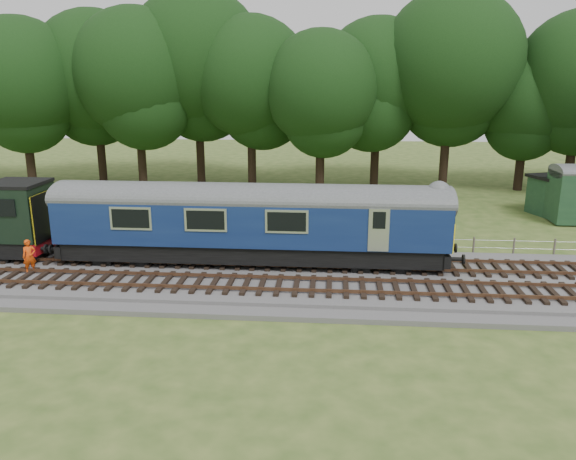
{
  "coord_description": "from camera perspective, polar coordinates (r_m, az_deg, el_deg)",
  "views": [
    {
      "loc": [
        0.8,
        -23.66,
        8.78
      ],
      "look_at": [
        -1.27,
        1.4,
        2.0
      ],
      "focal_mm": 35.0,
      "sensor_mm": 36.0,
      "label": 1
    }
  ],
  "objects": [
    {
      "name": "worker",
      "position": [
        27.57,
        -24.79,
        -2.46
      ],
      "size": [
        0.68,
        0.64,
        1.55
      ],
      "primitive_type": "imported",
      "rotation": [
        0.0,
        0.0,
        0.65
      ],
      "color": "#FF4B0D",
      "rests_on": "ballast"
    },
    {
      "name": "track_north",
      "position": [
        26.43,
        2.76,
        -3.38
      ],
      "size": [
        67.2,
        2.4,
        0.21
      ],
      "color": "black",
      "rests_on": "ballast"
    },
    {
      "name": "ballast",
      "position": [
        25.19,
        2.64,
        -4.9
      ],
      "size": [
        70.0,
        7.0,
        0.35
      ],
      "primitive_type": "cube",
      "color": "#4C4C4F",
      "rests_on": "ground"
    },
    {
      "name": "tree_line",
      "position": [
        46.5,
        3.67,
        4.18
      ],
      "size": [
        70.0,
        8.0,
        18.0
      ],
      "primitive_type": null,
      "color": "black",
      "rests_on": "ground"
    },
    {
      "name": "track_south",
      "position": [
        23.6,
        2.5,
        -5.68
      ],
      "size": [
        67.2,
        2.4,
        0.21
      ],
      "color": "black",
      "rests_on": "ballast"
    },
    {
      "name": "fence",
      "position": [
        29.51,
        2.97,
        -2.24
      ],
      "size": [
        64.0,
        0.12,
        1.0
      ],
      "primitive_type": null,
      "color": "#6B6054",
      "rests_on": "ground"
    },
    {
      "name": "shed",
      "position": [
        41.31,
        25.85,
        3.18
      ],
      "size": [
        4.11,
        4.11,
        2.62
      ],
      "rotation": [
        0.0,
        0.0,
        0.35
      ],
      "color": "#1B3C26",
      "rests_on": "ground"
    },
    {
      "name": "ground",
      "position": [
        25.25,
        2.63,
        -5.28
      ],
      "size": [
        120.0,
        120.0,
        0.0
      ],
      "primitive_type": "plane",
      "color": "#395720",
      "rests_on": "ground"
    },
    {
      "name": "dmu_railcar",
      "position": [
        26.09,
        -3.8,
        1.37
      ],
      "size": [
        18.05,
        2.86,
        3.88
      ],
      "color": "black",
      "rests_on": "ground"
    }
  ]
}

